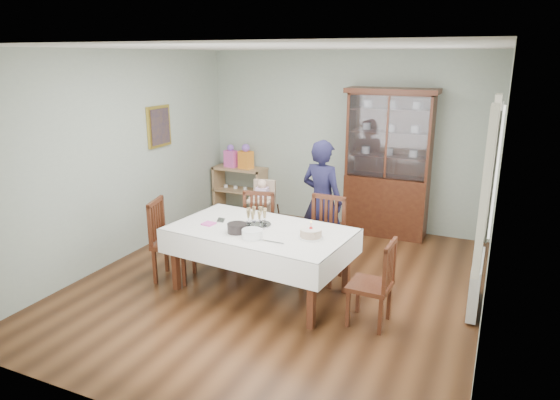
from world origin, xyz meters
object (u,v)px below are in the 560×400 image
Objects in this scene: chair_far_right at (322,256)px; champagne_tray at (257,220)px; china_cabinet at (388,161)px; gift_bag_pink at (231,157)px; dining_table at (260,260)px; high_chair at (263,219)px; woman at (322,201)px; chair_end_left at (173,256)px; sideboard at (240,190)px; gift_bag_orange at (246,158)px; chair_end_right at (371,299)px; chair_far_left at (256,246)px; birthday_cake at (311,233)px.

chair_far_right is 3.06× the size of champagne_tray.
china_cabinet is 2.66m from gift_bag_pink.
dining_table is 1.51m from high_chair.
chair_end_left is at bearing 56.25° from woman.
sideboard is 0.60m from gift_bag_orange.
chair_far_right is 1.13m from chair_end_right.
chair_far_right is 2.62× the size of gift_bag_pink.
china_cabinet is 2.42× the size of chair_end_right.
dining_table is 6.41× the size of champagne_tray.
chair_end_left is at bearing -89.51° from chair_end_right.
high_chair reaches higher than chair_end_right.
gift_bag_pink is at bearing 180.00° from gift_bag_orange.
champagne_tray reaches higher than sideboard.
chair_end_right is at bearing -43.64° from gift_bag_orange.
chair_far_left is at bearing 55.34° from woman.
woman is 2.49m from gift_bag_pink.
chair_far_right is at bearing -11.38° from chair_far_left.
high_chair is at bearing -44.89° from gift_bag_pink.
sideboard is 0.56× the size of woman.
sideboard is at bearing 179.51° from china_cabinet.
china_cabinet reaches higher than gift_bag_pink.
dining_table is 1.30m from woman.
gift_bag_pink is at bearing -18.65° from woman.
high_chair is at bearing 113.61° from champagne_tray.
chair_far_left is 3.54× the size of birthday_cake.
dining_table is 2.20× the size of high_chair.
china_cabinet is 2.11m from chair_far_right.
chair_far_left is 2.34m from gift_bag_orange.
gift_bag_pink is at bearing 125.52° from dining_table.
china_cabinet is at bearing -0.49° from sideboard.
birthday_cake is 3.32m from gift_bag_orange.
chair_far_right is at bearing -80.78° from chair_end_left.
chair_end_right is at bearing -80.08° from china_cabinet.
dining_table is at bearing -98.25° from chair_end_left.
chair_end_right is at bearing 140.03° from woman.
chair_far_right is at bearing -43.18° from gift_bag_orange.
champagne_tray is at bearing 170.77° from birthday_cake.
china_cabinet reaches higher than champagne_tray.
woman is at bearing 112.89° from chair_far_right.
sideboard is 0.94× the size of high_chair.
chair_far_right is 0.96m from champagne_tray.
chair_end_left is 3.00× the size of champagne_tray.
champagne_tray is 2.82m from gift_bag_orange.
chair_end_right is (2.45, -0.07, -0.03)m from chair_end_left.
china_cabinet reaches higher than sideboard.
sideboard is at bearing 122.09° from high_chair.
woman is 1.05m from high_chair.
dining_table is 2.99m from gift_bag_orange.
chair_far_left is at bearing 118.88° from champagne_tray.
gift_bag_pink reaches higher than high_chair.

